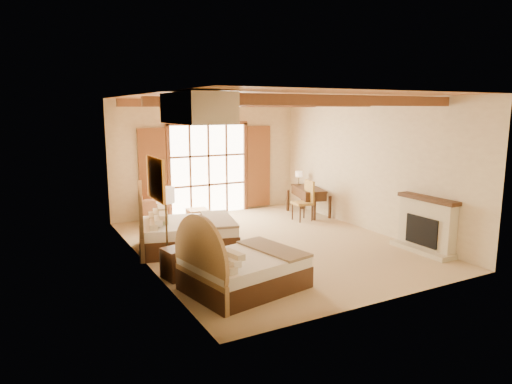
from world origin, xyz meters
TOP-DOWN VIEW (x-y plane):
  - floor at (0.00, 0.00)m, footprint 7.00×7.00m
  - wall_back at (0.00, 3.50)m, footprint 5.50×0.00m
  - wall_left at (-2.75, 0.00)m, footprint 0.00×7.00m
  - wall_right at (2.75, 0.00)m, footprint 0.00×7.00m
  - ceiling at (0.00, 0.00)m, footprint 7.00×7.00m
  - ceiling_beams at (0.00, 0.00)m, footprint 5.39×4.60m
  - french_doors at (0.00, 3.44)m, footprint 3.95×0.08m
  - fireplace at (2.60, -2.00)m, footprint 0.46×1.40m
  - painting at (-2.70, -0.75)m, footprint 0.06×0.95m
  - canopy_valance at (-2.40, -2.00)m, footprint 0.70×1.40m
  - bed_near at (-1.77, -2.01)m, footprint 2.07×1.70m
  - bed_far at (-1.86, 0.52)m, footprint 2.33×1.94m
  - nightstand at (-2.46, -1.02)m, footprint 0.53×0.53m
  - floor_lamp at (-2.50, -0.59)m, footprint 0.33×0.33m
  - armchair at (-1.70, 2.94)m, footprint 0.97×0.98m
  - ottoman at (-0.71, 2.52)m, footprint 0.55×0.55m
  - desk at (2.40, 1.98)m, footprint 1.00×1.55m
  - desk_chair at (1.88, 1.46)m, footprint 0.52×0.52m
  - desk_lamp at (2.42, 2.50)m, footprint 0.20×0.20m

SIDE VIEW (x-z plane):
  - floor at x=0.00m, z-range 0.00..0.00m
  - ottoman at x=-0.71m, z-range 0.00..0.37m
  - nightstand at x=-2.46m, z-range 0.00..0.54m
  - desk_chair at x=1.88m, z-range -0.20..0.87m
  - armchair at x=-1.70m, z-range 0.00..0.72m
  - bed_near at x=-1.77m, z-range -0.24..0.97m
  - bed_far at x=-1.86m, z-range -0.26..1.05m
  - desk at x=2.40m, z-range 0.03..0.80m
  - fireplace at x=2.60m, z-range -0.07..1.09m
  - desk_lamp at x=2.42m, z-range 0.87..1.27m
  - french_doors at x=0.00m, z-range -0.05..2.55m
  - floor_lamp at x=-2.50m, z-range 0.54..2.10m
  - wall_back at x=0.00m, z-range -1.15..4.35m
  - wall_left at x=-2.75m, z-range -1.90..5.10m
  - wall_right at x=2.75m, z-range -1.90..5.10m
  - painting at x=-2.70m, z-range 1.38..2.12m
  - canopy_valance at x=-2.40m, z-range 2.73..3.18m
  - ceiling_beams at x=0.00m, z-range 2.99..3.17m
  - ceiling at x=0.00m, z-range 3.20..3.20m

